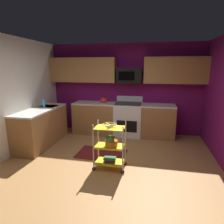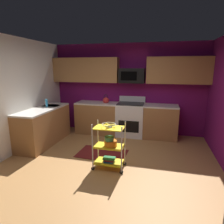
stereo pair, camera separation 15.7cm
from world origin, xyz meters
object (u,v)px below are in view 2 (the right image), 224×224
rolling_cart (109,146)px  mixing_bowl_large (111,143)px  kettle (106,100)px  microwave (132,76)px  oven_range (130,119)px  fruit_bowl (109,125)px  book_stack (109,160)px  mixing_bowl_small (109,138)px  dish_soap_bottle (47,103)px

rolling_cart → mixing_bowl_large: 0.07m
mixing_bowl_large → kettle: 2.16m
mixing_bowl_large → rolling_cart: bearing=180.0°
microwave → mixing_bowl_large: (-0.07, -2.11, -1.18)m
oven_range → rolling_cart: size_ratio=1.20×
mixing_bowl_large → fruit_bowl: bearing=180.0°
rolling_cart → mixing_bowl_large: rolling_cart is taller
fruit_bowl → mixing_bowl_large: size_ratio=1.08×
oven_range → kettle: kettle is taller
microwave → kettle: size_ratio=2.65×
oven_range → book_stack: size_ratio=4.52×
oven_range → microwave: 1.23m
microwave → kettle: microwave is taller
oven_range → rolling_cart: oven_range is taller
mixing_bowl_small → dish_soap_bottle: bearing=151.5°
book_stack → dish_soap_bottle: dish_soap_bottle is taller
fruit_bowl → book_stack: bearing=0.0°
mixing_bowl_large → dish_soap_bottle: 2.30m
fruit_bowl → mixing_bowl_large: 0.36m
microwave → book_stack: (-0.10, -2.11, -1.53)m
mixing_bowl_small → mixing_bowl_large: bearing=49.3°
book_stack → rolling_cart: bearing=0.0°
kettle → dish_soap_bottle: kettle is taller
dish_soap_bottle → fruit_bowl: bearing=-28.1°
book_stack → dish_soap_bottle: 2.37m
kettle → dish_soap_bottle: (-1.33, -0.96, 0.02)m
rolling_cart → fruit_bowl: 0.42m
rolling_cart → dish_soap_bottle: dish_soap_bottle is taller
fruit_bowl → dish_soap_bottle: size_ratio=1.36×
mixing_bowl_small → kettle: kettle is taller
oven_range → dish_soap_bottle: bearing=-154.8°
fruit_bowl → mixing_bowl_small: (0.01, -0.02, -0.26)m
microwave → mixing_bowl_small: (-0.09, -2.14, -1.08)m
microwave → mixing_bowl_large: 2.42m
microwave → mixing_bowl_large: microwave is taller
oven_range → dish_soap_bottle: dish_soap_bottle is taller
rolling_cart → kettle: bearing=107.3°
microwave → fruit_bowl: size_ratio=2.57×
oven_range → book_stack: bearing=-92.9°
oven_range → mixing_bowl_small: oven_range is taller
oven_range → microwave: bearing=90.3°
fruit_bowl → microwave: bearing=87.2°
fruit_bowl → kettle: kettle is taller
kettle → book_stack: bearing=-72.7°
microwave → rolling_cart: size_ratio=0.77×
fruit_bowl → mixing_bowl_small: size_ratio=1.49×
microwave → fruit_bowl: microwave is taller
microwave → dish_soap_bottle: size_ratio=3.50×
microwave → oven_range: bearing=-89.7°
oven_range → mixing_bowl_small: (-0.09, -2.03, 0.14)m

